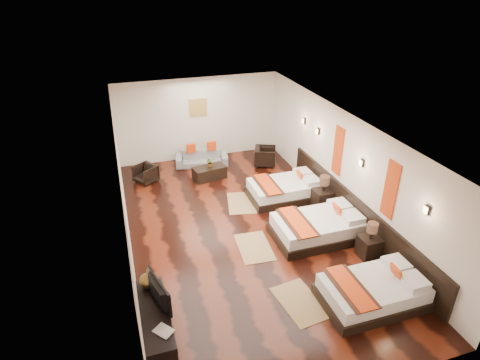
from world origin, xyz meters
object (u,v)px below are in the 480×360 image
object	(u,v)px
tv	(155,293)
table_plant	(210,162)
armchair_left	(146,174)
nightstand_a	(369,245)
armchair_right	(265,156)
bed_near	(374,291)
bed_mid	(318,227)
bed_far	(285,189)
tv_console	(156,323)
figurine	(149,278)
sofa	(202,158)
nightstand_b	(323,197)
book	(159,336)
coffee_table	(209,173)

from	to	relation	value
tv	table_plant	distance (m)	6.06
tv	armchair_left	world-z (taller)	tv
nightstand_a	armchair_right	distance (m)	5.33
bed_near	nightstand_a	xyz separation A→B (m)	(0.75, 1.28, 0.05)
bed_mid	bed_far	bearing A→B (deg)	90.05
armchair_left	armchair_right	xyz separation A→B (m)	(3.97, 0.02, 0.04)
nightstand_a	tv	bearing A→B (deg)	-172.88
bed_far	tv_console	distance (m)	5.71
bed_mid	armchair_left	world-z (taller)	bed_mid
bed_far	armchair_right	size ratio (longest dim) A/B	2.90
figurine	sofa	world-z (taller)	figurine
bed_near	table_plant	size ratio (longest dim) A/B	6.76
sofa	tv_console	bearing A→B (deg)	-98.73
bed_far	nightstand_a	distance (m)	3.18
figurine	armchair_left	xyz separation A→B (m)	(0.46, 5.38, -0.46)
tv_console	sofa	distance (m)	7.17
bed_far	figurine	world-z (taller)	figurine
bed_mid	table_plant	world-z (taller)	bed_mid
nightstand_b	tv_console	world-z (taller)	nightstand_b
nightstand_a	tv_console	xyz separation A→B (m)	(-4.95, -0.79, -0.04)
nightstand_a	book	world-z (taller)	nightstand_a
book	coffee_table	xyz separation A→B (m)	(2.40, 6.27, -0.36)
book	armchair_left	size ratio (longest dim) A/B	0.51
tv_console	tv	size ratio (longest dim) A/B	1.96
tv	figurine	world-z (taller)	tv
bed_mid	sofa	size ratio (longest dim) A/B	1.25
figurine	armchair_right	world-z (taller)	figurine
tv	armchair_right	size ratio (longest dim) A/B	1.31
bed_near	figurine	bearing A→B (deg)	164.22
coffee_table	table_plant	xyz separation A→B (m)	(0.05, 0.03, 0.35)
nightstand_a	tv	world-z (taller)	tv
armchair_right	tv_console	bearing A→B (deg)	166.96
bed_far	coffee_table	bearing A→B (deg)	134.47
nightstand_a	coffee_table	size ratio (longest dim) A/B	0.90
nightstand_b	armchair_left	xyz separation A→B (m)	(-4.48, 3.06, -0.06)
tv_console	nightstand_a	bearing A→B (deg)	9.06
table_plant	sofa	bearing A→B (deg)	92.57
sofa	bed_mid	bearing A→B (deg)	-59.13
bed_far	armchair_left	bearing A→B (deg)	149.51
tv_console	sofa	world-z (taller)	tv_console
tv_console	table_plant	distance (m)	6.24
tv_console	armchair_left	distance (m)	6.09
bed_near	nightstand_b	size ratio (longest dim) A/B	2.05
bed_far	nightstand_b	bearing A→B (deg)	-49.02
armchair_right	coffee_table	bearing A→B (deg)	123.89
nightstand_a	tv_console	world-z (taller)	nightstand_a
nightstand_a	nightstand_b	distance (m)	2.23
bed_near	coffee_table	bearing A→B (deg)	106.15
nightstand_a	tv_console	distance (m)	5.01
nightstand_b	book	distance (m)	6.11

